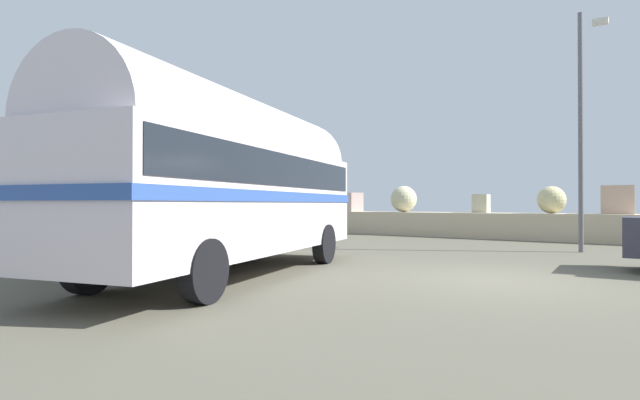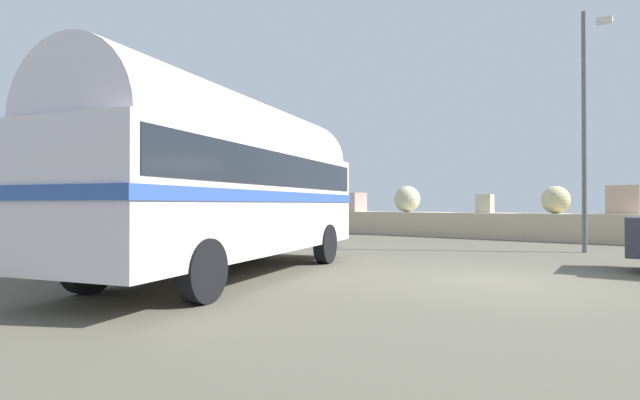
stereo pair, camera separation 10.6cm
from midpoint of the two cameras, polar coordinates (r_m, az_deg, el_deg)
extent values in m
cube|color=#575345|center=(10.08, 20.09, -8.84)|extent=(32.00, 26.00, 0.02)
cube|color=#C1B192|center=(21.56, 29.13, -2.89)|extent=(31.36, 1.80, 1.10)
cube|color=#C6B58A|center=(26.44, 0.86, -0.06)|extent=(1.64, 1.60, 1.14)
cube|color=beige|center=(25.17, 4.34, -0.25)|extent=(1.18, 1.07, 0.96)
sphere|color=beige|center=(23.79, 10.22, 0.12)|extent=(1.25, 1.25, 1.25)
cube|color=#B6B191|center=(22.78, 18.76, -0.39)|extent=(0.71, 0.87, 0.81)
sphere|color=#C9C28A|center=(21.75, 25.85, 0.02)|extent=(1.10, 1.10, 1.10)
cube|color=#CAA68D|center=(21.75, 31.87, 0.02)|extent=(1.15, 1.20, 1.08)
cylinder|color=black|center=(13.03, -8.31, -4.79)|extent=(0.53, 1.00, 0.96)
cylinder|color=black|center=(12.11, 0.89, -5.12)|extent=(0.53, 1.00, 0.96)
cylinder|color=black|center=(8.88, -25.09, -6.78)|extent=(0.53, 1.00, 0.96)
cylinder|color=black|center=(7.46, -13.11, -8.03)|extent=(0.53, 1.00, 0.96)
cube|color=silver|center=(10.19, -10.04, 0.05)|extent=(4.60, 8.74, 2.10)
cylinder|color=silver|center=(10.25, -10.03, 5.93)|extent=(4.31, 8.36, 2.20)
cube|color=#2E4F97|center=(10.19, -10.04, 0.35)|extent=(4.67, 8.83, 0.20)
cube|color=black|center=(10.21, -10.03, 3.29)|extent=(4.54, 8.42, 0.64)
cube|color=silver|center=(14.04, -1.02, -3.65)|extent=(2.24, 0.78, 0.28)
cylinder|color=black|center=(17.30, -15.11, -3.71)|extent=(0.67, 0.99, 0.96)
cylinder|color=black|center=(16.45, -8.17, -3.89)|extent=(0.67, 0.99, 0.96)
cylinder|color=black|center=(12.85, -25.47, -4.81)|extent=(0.67, 0.99, 0.96)
cylinder|color=black|center=(11.67, -16.70, -5.28)|extent=(0.67, 0.99, 0.96)
cube|color=silver|center=(14.45, -15.74, -0.09)|extent=(5.80, 8.61, 2.10)
cylinder|color=silver|center=(14.50, -15.73, 4.06)|extent=(5.47, 8.22, 2.20)
cube|color=#B53225|center=(14.45, -15.74, 0.12)|extent=(5.88, 8.71, 0.20)
cube|color=black|center=(14.47, -15.73, 2.20)|extent=(5.68, 8.32, 0.64)
cube|color=silver|center=(18.38, -9.71, -2.89)|extent=(2.12, 1.13, 0.28)
cylinder|color=#5B5B60|center=(16.95, 28.54, 6.95)|extent=(0.14, 0.14, 7.31)
cube|color=beige|center=(18.54, 30.33, 17.59)|extent=(0.44, 0.24, 0.18)
camera|label=1|loc=(0.05, -89.68, 0.00)|focal=27.50mm
camera|label=2|loc=(0.05, 90.32, 0.00)|focal=27.50mm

